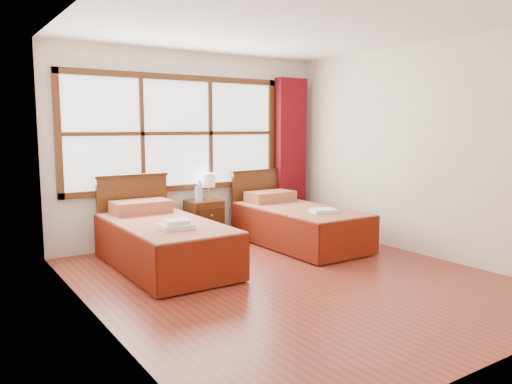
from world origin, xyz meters
TOP-DOWN VIEW (x-y plane):
  - floor at (0.00, 0.00)m, footprint 4.50×4.50m
  - ceiling at (0.00, 0.00)m, footprint 4.50×4.50m
  - wall_back at (0.00, 2.25)m, footprint 4.00×0.00m
  - wall_left at (-2.00, 0.00)m, footprint 0.00×4.50m
  - wall_right at (2.00, 0.00)m, footprint 0.00×4.50m
  - window at (-0.25, 2.21)m, footprint 3.16×0.06m
  - curtain at (1.60, 2.11)m, footprint 0.50×0.16m
  - bed_left at (-0.93, 1.20)m, footprint 1.02×2.04m
  - bed_right at (1.02, 1.20)m, footprint 0.99×2.01m
  - nightstand at (0.03, 1.99)m, footprint 0.44×0.44m
  - towels_left at (-0.97, 0.72)m, footprint 0.35×0.31m
  - towels_right at (1.03, 0.68)m, footprint 0.36×0.34m
  - lamp at (0.11, 2.03)m, footprint 0.19×0.19m
  - bottle_near at (-0.08, 1.98)m, footprint 0.06×0.06m
  - bottle_far at (-0.04, 1.98)m, footprint 0.07×0.07m

SIDE VIEW (x-z plane):
  - floor at x=0.00m, z-range 0.00..0.00m
  - bed_right at x=1.02m, z-range -0.19..0.77m
  - nightstand at x=0.03m, z-range 0.00..0.59m
  - bed_left at x=-0.93m, z-range -0.19..0.80m
  - towels_right at x=1.03m, z-range 0.51..0.56m
  - towels_left at x=-0.97m, z-range 0.52..0.62m
  - bottle_near at x=-0.08m, z-range 0.58..0.81m
  - bottle_far at x=-0.04m, z-range 0.58..0.86m
  - lamp at x=0.11m, z-range 0.67..1.03m
  - curtain at x=1.60m, z-range 0.02..2.32m
  - wall_back at x=0.00m, z-range -0.70..3.30m
  - wall_left at x=-2.00m, z-range -0.95..3.55m
  - wall_right at x=2.00m, z-range -0.95..3.55m
  - window at x=-0.25m, z-range 0.72..2.28m
  - ceiling at x=0.00m, z-range 2.60..2.60m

